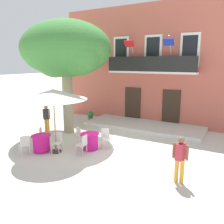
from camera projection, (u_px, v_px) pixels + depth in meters
ground_plane at (106, 145)px, 11.28m from camera, size 120.00×120.00×0.00m
building_facade at (162, 65)px, 16.23m from camera, size 13.00×5.09×7.50m
entrance_step_platform at (143, 126)px, 14.19m from camera, size 7.07×2.58×0.25m
plane_tree at (65, 51)px, 12.55m from camera, size 5.14×4.52×6.18m
cafe_table_near_tree at (41, 143)px, 10.45m from camera, size 0.86×0.86×0.76m
cafe_chair_near_tree_0 at (43, 135)px, 11.15m from camera, size 0.55×0.55×0.91m
cafe_chair_near_tree_1 at (24, 144)px, 9.94m from camera, size 0.54×0.54×0.91m
cafe_chair_near_tree_2 at (57, 141)px, 10.34m from camera, size 0.50×0.50×0.91m
cafe_table_middle at (90, 141)px, 10.72m from camera, size 0.86×0.86×0.76m
cafe_chair_middle_0 at (83, 144)px, 9.99m from camera, size 0.43×0.43×0.91m
cafe_chair_middle_1 at (106, 137)px, 10.91m from camera, size 0.56×0.56×0.91m
cafe_chair_middle_2 at (81, 135)px, 11.24m from camera, size 0.53×0.53×0.91m
cafe_umbrella at (53, 95)px, 9.89m from camera, size 2.90×2.90×2.85m
ground_planter_left at (90, 116)px, 15.96m from camera, size 0.44×0.44×0.63m
pedestrian_near_entrance at (47, 118)px, 12.93m from camera, size 0.53×0.40×1.64m
pedestrian_mid_plaza at (180, 157)px, 7.61m from camera, size 0.53×0.38×1.62m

